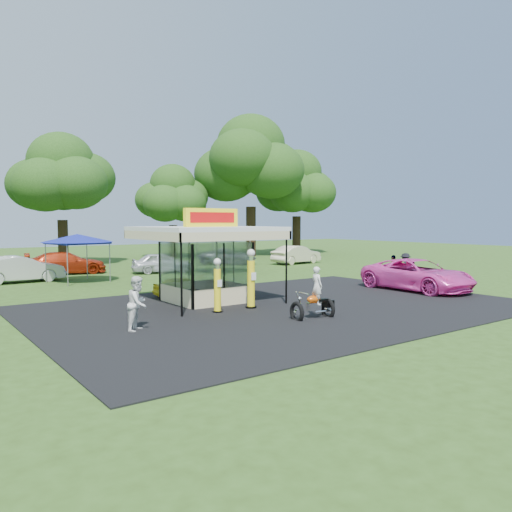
% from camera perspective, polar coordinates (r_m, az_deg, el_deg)
% --- Properties ---
extents(ground, '(120.00, 120.00, 0.00)m').
position_cam_1_polar(ground, '(19.74, 6.80, -6.60)').
color(ground, '#2E4A17').
rests_on(ground, ground).
extents(asphalt_apron, '(20.00, 14.00, 0.04)m').
position_cam_1_polar(asphalt_apron, '(21.22, 3.10, -5.77)').
color(asphalt_apron, black).
rests_on(asphalt_apron, ground).
extents(gas_station_kiosk, '(5.40, 5.40, 4.18)m').
position_cam_1_polar(gas_station_kiosk, '(22.31, -5.76, -0.75)').
color(gas_station_kiosk, white).
rests_on(gas_station_kiosk, ground).
extents(gas_pump_left, '(0.40, 0.40, 2.17)m').
position_cam_1_polar(gas_pump_left, '(19.70, -4.43, -3.54)').
color(gas_pump_left, black).
rests_on(gas_pump_left, ground).
extents(gas_pump_right, '(0.46, 0.46, 2.48)m').
position_cam_1_polar(gas_pump_right, '(20.59, -0.57, -2.78)').
color(gas_pump_right, black).
rests_on(gas_pump_right, ground).
extents(motorcycle, '(1.74, 0.95, 2.02)m').
position_cam_1_polar(motorcycle, '(18.67, 6.80, -4.76)').
color(motorcycle, black).
rests_on(motorcycle, ground).
extents(spare_tires, '(0.89, 0.56, 0.76)m').
position_cam_1_polar(spare_tires, '(21.45, -7.04, -4.75)').
color(spare_tires, black).
rests_on(spare_tires, ground).
extents(a_frame_sign, '(0.66, 0.73, 1.07)m').
position_cam_1_polar(a_frame_sign, '(27.44, 18.45, -2.64)').
color(a_frame_sign, '#593819').
rests_on(a_frame_sign, ground).
extents(kiosk_car, '(2.82, 1.13, 0.96)m').
position_cam_1_polar(kiosk_car, '(24.36, -8.38, -3.45)').
color(kiosk_car, yellow).
rests_on(kiosk_car, ground).
extents(pink_sedan, '(2.93, 6.04, 1.65)m').
position_cam_1_polar(pink_sedan, '(27.27, 17.96, -2.07)').
color(pink_sedan, '#FF45BC').
rests_on(pink_sedan, ground).
extents(spectator_west, '(1.12, 1.11, 1.82)m').
position_cam_1_polar(spectator_west, '(16.97, -13.34, -5.30)').
color(spectator_west, white).
rests_on(spectator_west, ground).
extents(spectator_east_a, '(1.12, 0.67, 1.70)m').
position_cam_1_polar(spectator_east_a, '(31.49, 16.70, -1.22)').
color(spectator_east_a, black).
rests_on(spectator_east_a, ground).
extents(spectator_east_b, '(1.03, 0.75, 1.62)m').
position_cam_1_polar(spectator_east_b, '(30.71, 15.43, -1.40)').
color(spectator_east_b, gray).
rests_on(spectator_east_b, ground).
extents(bg_car_a, '(4.86, 1.87, 1.58)m').
position_cam_1_polar(bg_car_a, '(32.59, -25.28, -1.37)').
color(bg_car_a, silver).
rests_on(bg_car_a, ground).
extents(bg_car_b, '(5.54, 3.09, 1.52)m').
position_cam_1_polar(bg_car_b, '(36.55, -20.87, -0.75)').
color(bg_car_b, '#AF2A0D').
rests_on(bg_car_b, ground).
extents(bg_car_c, '(4.49, 2.72, 1.43)m').
position_cam_1_polar(bg_car_c, '(35.53, -10.67, -0.76)').
color(bg_car_c, silver).
rests_on(bg_car_c, ground).
extents(bg_car_d, '(4.96, 4.92, 1.33)m').
position_cam_1_polar(bg_car_d, '(41.81, -3.28, -0.06)').
color(bg_car_d, slate).
rests_on(bg_car_d, ground).
extents(bg_car_e, '(4.86, 2.20, 1.55)m').
position_cam_1_polar(bg_car_e, '(42.61, 4.63, 0.15)').
color(bg_car_e, beige).
rests_on(bg_car_e, ground).
extents(tent_west, '(4.10, 4.10, 2.87)m').
position_cam_1_polar(tent_west, '(31.30, -19.75, 1.88)').
color(tent_west, gray).
rests_on(tent_west, ground).
extents(tent_east, '(4.34, 4.34, 3.04)m').
position_cam_1_polar(tent_east, '(35.09, -3.81, 2.57)').
color(tent_east, gray).
rests_on(tent_east, ground).
extents(oak_far_c, '(8.94, 8.94, 10.54)m').
position_cam_1_polar(oak_far_c, '(43.78, -21.34, 7.75)').
color(oak_far_c, black).
rests_on(oak_far_c, ground).
extents(oak_far_d, '(7.56, 7.56, 9.00)m').
position_cam_1_polar(oak_far_d, '(49.92, -9.49, 6.37)').
color(oak_far_d, black).
rests_on(oak_far_d, ground).
extents(oak_far_e, '(11.96, 11.96, 14.24)m').
position_cam_1_polar(oak_far_e, '(52.24, -0.59, 10.01)').
color(oak_far_e, black).
rests_on(oak_far_e, ground).
extents(oak_far_f, '(9.42, 9.42, 11.35)m').
position_cam_1_polar(oak_far_f, '(56.65, 4.67, 7.70)').
color(oak_far_f, black).
rests_on(oak_far_f, ground).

